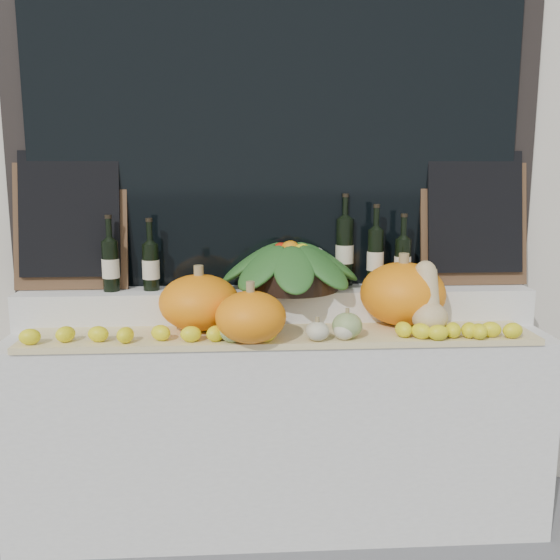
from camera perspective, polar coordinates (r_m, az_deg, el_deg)
The scene contains 18 objects.
storefront_facade at distance 3.41m, azimuth -0.89°, elevation 21.58°, with size 7.00×0.94×4.50m.
display_sill at distance 2.87m, azimuth -0.09°, elevation -13.21°, with size 2.30×0.55×0.88m, color silver.
rear_tier at distance 2.84m, azimuth -0.28°, elevation -2.34°, with size 2.30×0.25×0.16m, color silver.
straw_bedding at distance 2.59m, azimuth 0.07°, elevation -5.15°, with size 2.10×0.32×0.03m, color tan.
pumpkin_left at distance 2.64m, azimuth -7.38°, elevation -2.04°, with size 0.34×0.34×0.24m, color orange.
pumpkin_right at distance 2.76m, azimuth 11.15°, elevation -1.22°, with size 0.37×0.37×0.27m, color orange.
pumpkin_center at distance 2.44m, azimuth -2.70°, elevation -3.39°, with size 0.28×0.28×0.20m, color orange.
butternut_squash at distance 2.65m, azimuth 13.43°, elevation -2.09°, with size 0.15×0.21×0.29m.
decorative_gourds at distance 2.48m, azimuth 1.77°, elevation -4.37°, with size 0.57×0.15×0.15m.
lemon_heap at distance 2.48m, azimuth 0.23°, elevation -4.85°, with size 2.20×0.16×0.06m, color yellow, non-canonical shape.
produce_bowl at distance 2.80m, azimuth 0.95°, elevation 1.34°, with size 0.66×0.66×0.23m.
wine_bottle_far_left at distance 2.85m, azimuth -15.23°, elevation 1.34°, with size 0.08×0.08×0.34m.
wine_bottle_near_left at distance 2.83m, azimuth -11.73°, elevation 1.27°, with size 0.08×0.08×0.32m.
wine_bottle_tall at distance 2.91m, azimuth 5.92°, elevation 2.66°, with size 0.08×0.08×0.42m.
wine_bottle_near_right at distance 2.86m, azimuth 8.70°, elevation 2.06°, with size 0.08×0.08×0.38m.
wine_bottle_far_right at distance 2.88m, azimuth 11.14°, elevation 1.60°, with size 0.08×0.08×0.34m.
chalkboard_left at distance 2.94m, azimuth -18.64°, elevation 5.45°, with size 0.50×0.13×0.61m.
chalkboard_right at distance 3.04m, azimuth 17.33°, elevation 5.67°, with size 0.50×0.13×0.61m.
Camera 1 is at (-0.16, -1.09, 1.59)m, focal length 40.00 mm.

